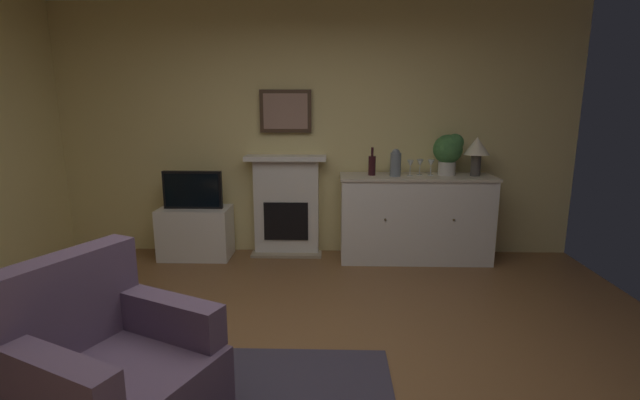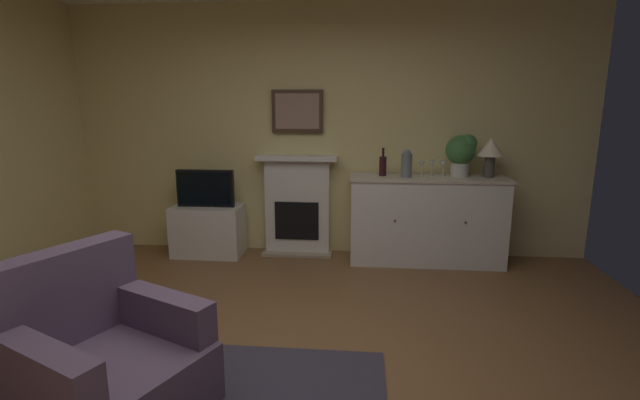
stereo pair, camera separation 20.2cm
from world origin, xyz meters
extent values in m
cube|color=brown|center=(0.00, 0.00, -0.05)|extent=(5.67, 5.24, 0.10)
cube|color=#EAD68C|center=(0.00, 2.59, 1.34)|extent=(5.67, 0.06, 2.69)
cube|color=white|center=(-0.29, 2.47, 0.53)|extent=(0.70, 0.18, 1.05)
cube|color=tan|center=(-0.29, 2.37, 0.01)|extent=(0.77, 0.20, 0.03)
cube|color=black|center=(-0.29, 2.37, 0.39)|extent=(0.48, 0.02, 0.42)
cube|color=white|center=(-0.29, 2.44, 1.07)|extent=(0.87, 0.27, 0.05)
cube|color=#473323|center=(-0.29, 2.51, 1.57)|extent=(0.55, 0.03, 0.45)
cube|color=#9E7A6B|center=(-0.29, 2.49, 1.57)|extent=(0.47, 0.01, 0.37)
cube|color=white|center=(1.09, 2.28, 0.44)|extent=(1.56, 0.45, 0.88)
cube|color=beige|center=(1.09, 2.28, 0.90)|extent=(1.59, 0.48, 0.03)
sphere|color=brown|center=(0.75, 2.05, 0.50)|extent=(0.02, 0.02, 0.02)
sphere|color=brown|center=(1.44, 2.05, 0.50)|extent=(0.02, 0.02, 0.02)
cylinder|color=#4C4742|center=(1.69, 2.28, 1.02)|extent=(0.10, 0.10, 0.22)
cone|color=#EFE5C6|center=(1.69, 2.28, 1.22)|extent=(0.26, 0.26, 0.18)
cylinder|color=#331419|center=(0.62, 2.30, 1.01)|extent=(0.08, 0.08, 0.20)
cylinder|color=#331419|center=(0.62, 2.30, 1.16)|extent=(0.03, 0.03, 0.09)
cylinder|color=silver|center=(1.02, 2.26, 0.92)|extent=(0.06, 0.06, 0.00)
cylinder|color=silver|center=(1.02, 2.26, 0.96)|extent=(0.01, 0.01, 0.09)
cone|color=silver|center=(1.02, 2.26, 1.04)|extent=(0.07, 0.07, 0.07)
cylinder|color=silver|center=(1.13, 2.32, 0.92)|extent=(0.06, 0.06, 0.00)
cylinder|color=silver|center=(1.13, 2.32, 0.96)|extent=(0.01, 0.01, 0.09)
cone|color=silver|center=(1.13, 2.32, 1.04)|extent=(0.07, 0.07, 0.07)
cylinder|color=silver|center=(1.24, 2.31, 0.92)|extent=(0.06, 0.06, 0.00)
cylinder|color=silver|center=(1.24, 2.31, 0.96)|extent=(0.01, 0.01, 0.09)
cone|color=silver|center=(1.24, 2.31, 1.04)|extent=(0.07, 0.07, 0.07)
cylinder|color=slate|center=(0.86, 2.23, 1.03)|extent=(0.11, 0.11, 0.24)
sphere|color=slate|center=(0.86, 2.23, 1.15)|extent=(0.08, 0.08, 0.08)
cube|color=white|center=(-1.26, 2.30, 0.28)|extent=(0.75, 0.42, 0.55)
cube|color=black|center=(-1.26, 2.28, 0.75)|extent=(0.62, 0.06, 0.40)
cube|color=black|center=(-1.26, 2.25, 0.75)|extent=(0.57, 0.01, 0.35)
cylinder|color=beige|center=(1.41, 2.33, 0.98)|extent=(0.18, 0.18, 0.14)
sphere|color=#3D753D|center=(1.41, 2.33, 1.18)|extent=(0.30, 0.30, 0.30)
sphere|color=#3D753D|center=(1.47, 2.30, 1.25)|extent=(0.18, 0.18, 0.18)
cube|color=#604C66|center=(-0.81, -0.44, 0.26)|extent=(1.04, 1.02, 0.32)
cube|color=#604C66|center=(-1.11, -0.30, 0.67)|extent=(0.46, 0.76, 0.50)
cube|color=#604C66|center=(-0.95, -0.73, 0.53)|extent=(0.71, 0.43, 0.22)
cube|color=#604C66|center=(-0.68, -0.15, 0.53)|extent=(0.71, 0.43, 0.22)
cylinder|color=#473323|center=(-0.99, -0.01, 0.05)|extent=(0.05, 0.05, 0.10)
camera|label=1|loc=(0.22, -2.37, 1.65)|focal=25.39mm
camera|label=2|loc=(0.42, -2.36, 1.65)|focal=25.39mm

